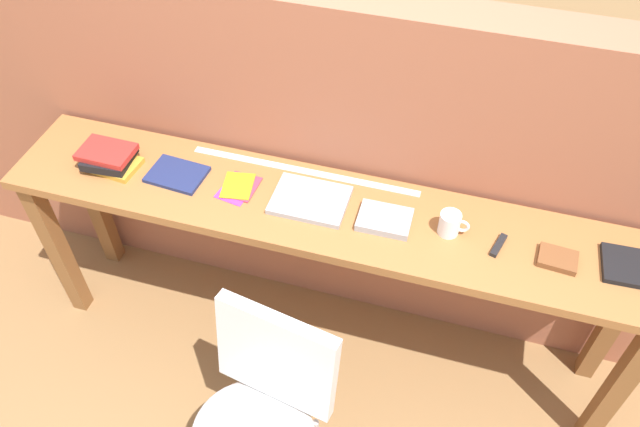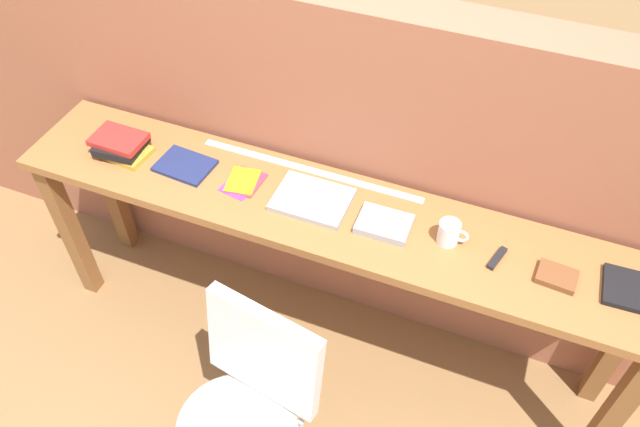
# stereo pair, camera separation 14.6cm
# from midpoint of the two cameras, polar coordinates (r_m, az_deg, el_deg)

# --- Properties ---
(ground_plane) EXTENTS (40.00, 40.00, 0.00)m
(ground_plane) POSITION_cam_midpoint_polar(r_m,az_deg,el_deg) (2.88, -2.97, -15.96)
(ground_plane) COLOR olive
(brick_wall_back) EXTENTS (6.00, 0.20, 1.55)m
(brick_wall_back) POSITION_cam_midpoint_polar(r_m,az_deg,el_deg) (2.63, 0.81, 4.06)
(brick_wall_back) COLOR #9E5B42
(brick_wall_back) RESTS_ON ground
(sideboard) EXTENTS (2.50, 0.44, 0.88)m
(sideboard) POSITION_cam_midpoint_polar(r_m,az_deg,el_deg) (2.43, -1.39, -1.81)
(sideboard) COLOR #996033
(sideboard) RESTS_ON ground
(chair_white_moulded) EXTENTS (0.51, 0.52, 0.89)m
(chair_white_moulded) POSITION_cam_midpoint_polar(r_m,az_deg,el_deg) (2.27, -7.32, -17.41)
(chair_white_moulded) COLOR silver
(chair_white_moulded) RESTS_ON ground
(book_stack_leftmost) EXTENTS (0.23, 0.18, 0.08)m
(book_stack_leftmost) POSITION_cam_midpoint_polar(r_m,az_deg,el_deg) (2.62, -20.24, 4.75)
(book_stack_leftmost) COLOR gold
(book_stack_leftmost) RESTS_ON sideboard
(magazine_cycling) EXTENTS (0.23, 0.18, 0.02)m
(magazine_cycling) POSITION_cam_midpoint_polar(r_m,az_deg,el_deg) (2.52, -14.58, 3.43)
(magazine_cycling) COLOR navy
(magazine_cycling) RESTS_ON sideboard
(pamphlet_pile_colourful) EXTENTS (0.15, 0.18, 0.01)m
(pamphlet_pile_colourful) POSITION_cam_midpoint_polar(r_m,az_deg,el_deg) (2.42, -9.19, 2.33)
(pamphlet_pile_colourful) COLOR purple
(pamphlet_pile_colourful) RESTS_ON sideboard
(book_open_centre) EXTENTS (0.28, 0.21, 0.02)m
(book_open_centre) POSITION_cam_midpoint_polar(r_m,az_deg,el_deg) (2.34, -2.71, 1.18)
(book_open_centre) COLOR #9E9EA3
(book_open_centre) RESTS_ON sideboard
(book_grey_hardcover) EXTENTS (0.19, 0.14, 0.03)m
(book_grey_hardcover) POSITION_cam_midpoint_polar(r_m,az_deg,el_deg) (2.27, 4.09, -0.62)
(book_grey_hardcover) COLOR #9E9EA3
(book_grey_hardcover) RESTS_ON sideboard
(mug) EXTENTS (0.11, 0.08, 0.09)m
(mug) POSITION_cam_midpoint_polar(r_m,az_deg,el_deg) (2.24, 10.01, -0.99)
(mug) COLOR white
(mug) RESTS_ON sideboard
(multitool_folded) EXTENTS (0.05, 0.11, 0.02)m
(multitool_folded) POSITION_cam_midpoint_polar(r_m,az_deg,el_deg) (2.26, 14.24, -2.90)
(multitool_folded) COLOR black
(multitool_folded) RESTS_ON sideboard
(leather_journal_brown) EXTENTS (0.14, 0.11, 0.02)m
(leather_journal_brown) POSITION_cam_midpoint_polar(r_m,az_deg,el_deg) (2.27, 19.20, -4.01)
(leather_journal_brown) COLOR brown
(leather_journal_brown) RESTS_ON sideboard
(book_repair_rightmost) EXTENTS (0.19, 0.18, 0.02)m
(book_repair_rightmost) POSITION_cam_midpoint_polar(r_m,az_deg,el_deg) (2.34, 24.90, -4.51)
(book_repair_rightmost) COLOR black
(book_repair_rightmost) RESTS_ON sideboard
(ruler_metal_back_edge) EXTENTS (0.93, 0.03, 0.00)m
(ruler_metal_back_edge) POSITION_cam_midpoint_polar(r_m,az_deg,el_deg) (2.47, -3.17, 3.85)
(ruler_metal_back_edge) COLOR silver
(ruler_metal_back_edge) RESTS_ON sideboard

